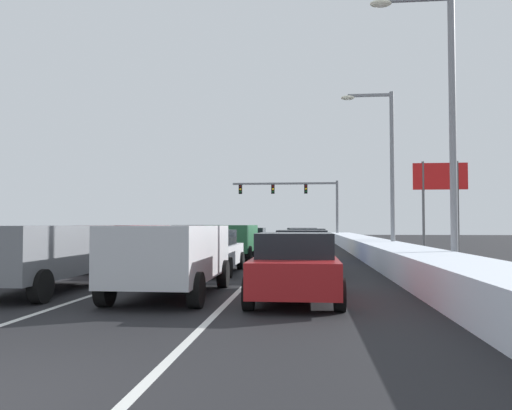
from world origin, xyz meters
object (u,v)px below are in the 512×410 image
at_px(suv_green_center_lane_third, 233,239).
at_px(sedan_navy_right_lane_third, 307,245).
at_px(suv_silver_center_lane_nearest, 172,253).
at_px(sedan_black_center_lane_fourth, 251,240).
at_px(suv_charcoal_left_lane_fourth, 197,236).
at_px(suv_maroon_left_lane_second, 127,243).
at_px(sedan_charcoal_right_lane_second, 302,252).
at_px(sedan_white_center_lane_second, 210,251).
at_px(street_lamp_right_mid, 385,159).
at_px(sedan_tan_right_lane_fourth, 302,241).
at_px(suv_gray_left_lane_nearest, 40,252).
at_px(roadside_sign_right, 440,186).
at_px(sedan_red_right_lane_nearest, 295,266).
at_px(traffic_light_gantry, 300,195).
at_px(sedan_red_left_lane_third, 171,243).
at_px(street_lamp_right_near, 442,109).

bearing_deg(suv_green_center_lane_third, sedan_navy_right_lane_third, -12.13).
distance_m(suv_silver_center_lane_nearest, sedan_black_center_lane_fourth, 18.35).
relative_size(suv_green_center_lane_third, suv_charcoal_left_lane_fourth, 1.00).
xyz_separation_m(suv_green_center_lane_third, suv_maroon_left_lane_second, (-3.20, -5.82, 0.00)).
relative_size(sedan_charcoal_right_lane_second, sedan_white_center_lane_second, 1.00).
height_order(sedan_black_center_lane_fourth, suv_maroon_left_lane_second, suv_maroon_left_lane_second).
bearing_deg(sedan_navy_right_lane_third, street_lamp_right_mid, 31.05).
xyz_separation_m(suv_green_center_lane_third, suv_charcoal_left_lane_fourth, (-3.23, 6.70, 0.00)).
bearing_deg(suv_silver_center_lane_nearest, sedan_tan_right_lane_fourth, 80.44).
relative_size(suv_green_center_lane_third, suv_gray_left_lane_nearest, 1.00).
xyz_separation_m(sedan_tan_right_lane_fourth, street_lamp_right_mid, (4.21, -3.33, 4.27)).
xyz_separation_m(sedan_charcoal_right_lane_second, roadside_sign_right, (8.17, 13.96, 3.25)).
relative_size(sedan_red_right_lane_nearest, suv_maroon_left_lane_second, 0.92).
distance_m(suv_silver_center_lane_nearest, traffic_light_gantry, 40.99).
height_order(sedan_charcoal_right_lane_second, street_lamp_right_mid, street_lamp_right_mid).
bearing_deg(suv_silver_center_lane_nearest, sedan_red_right_lane_nearest, -6.36).
distance_m(sedan_charcoal_right_lane_second, sedan_navy_right_lane_third, 6.34).
height_order(sedan_white_center_lane_second, suv_charcoal_left_lane_fourth, suv_charcoal_left_lane_fourth).
xyz_separation_m(sedan_navy_right_lane_third, suv_silver_center_lane_nearest, (-3.21, -11.87, 0.25)).
bearing_deg(sedan_black_center_lane_fourth, sedan_red_left_lane_third, -123.16).
distance_m(suv_silver_center_lane_nearest, street_lamp_right_mid, 16.46).
xyz_separation_m(sedan_red_right_lane_nearest, sedan_navy_right_lane_third, (0.28, 12.20, 0.00)).
relative_size(sedan_tan_right_lane_fourth, traffic_light_gantry, 0.41).
bearing_deg(suv_charcoal_left_lane_fourth, street_lamp_right_mid, -25.25).
distance_m(sedan_charcoal_right_lane_second, street_lamp_right_mid, 10.55).
distance_m(sedan_white_center_lane_second, sedan_red_left_lane_third, 8.10).
xyz_separation_m(suv_silver_center_lane_nearest, roadside_sign_right, (11.20, 19.50, 3.00)).
bearing_deg(suv_charcoal_left_lane_fourth, street_lamp_right_near, -53.03).
relative_size(sedan_black_center_lane_fourth, sedan_red_left_lane_third, 1.00).
relative_size(sedan_red_right_lane_nearest, suv_silver_center_lane_nearest, 0.92).
distance_m(suv_green_center_lane_third, roadside_sign_right, 13.77).
relative_size(sedan_tan_right_lane_fourth, suv_maroon_left_lane_second, 0.92).
distance_m(sedan_tan_right_lane_fourth, suv_maroon_left_lane_second, 12.59).
bearing_deg(suv_green_center_lane_third, street_lamp_right_near, -45.63).
bearing_deg(sedan_black_center_lane_fourth, sedan_tan_right_lane_fourth, -13.96).
bearing_deg(sedan_white_center_lane_second, suv_green_center_lane_third, 91.44).
bearing_deg(suv_gray_left_lane_nearest, sedan_tan_right_lane_fourth, 69.68).
distance_m(street_lamp_right_mid, roadside_sign_right, 6.69).
distance_m(sedan_charcoal_right_lane_second, suv_silver_center_lane_nearest, 6.32).
xyz_separation_m(sedan_navy_right_lane_third, suv_maroon_left_lane_second, (-6.77, -5.05, 0.25)).
height_order(sedan_charcoal_right_lane_second, suv_silver_center_lane_nearest, suv_silver_center_lane_nearest).
height_order(sedan_white_center_lane_second, sedan_black_center_lane_fourth, same).
relative_size(suv_green_center_lane_third, street_lamp_right_near, 0.54).
bearing_deg(suv_green_center_lane_third, traffic_light_gantry, 84.10).
height_order(sedan_red_right_lane_nearest, sedan_black_center_lane_fourth, same).
height_order(sedan_red_right_lane_nearest, sedan_navy_right_lane_third, same).
distance_m(suv_green_center_lane_third, sedan_black_center_lane_fourth, 5.72).
bearing_deg(street_lamp_right_mid, suv_charcoal_left_lane_fourth, 154.75).
distance_m(street_lamp_right_near, roadside_sign_right, 15.39).
bearing_deg(sedan_tan_right_lane_fourth, roadside_sign_right, 13.06).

